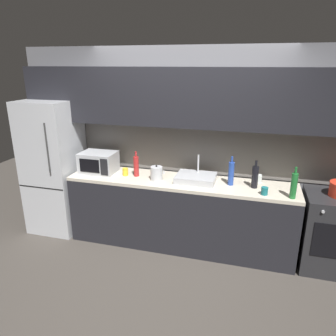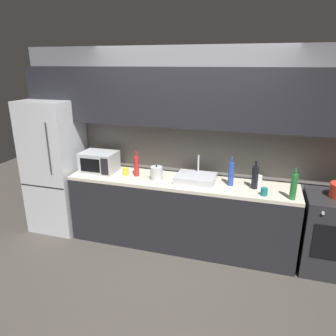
# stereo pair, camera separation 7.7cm
# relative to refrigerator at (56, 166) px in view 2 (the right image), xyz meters

# --- Properties ---
(ground_plane) EXTENTS (10.00, 10.00, 0.00)m
(ground_plane) POSITION_rel_refrigerator_xyz_m (1.81, -0.90, -0.92)
(ground_plane) COLOR #3D3833
(back_wall) EXTENTS (4.59, 0.44, 2.50)m
(back_wall) POSITION_rel_refrigerator_xyz_m (1.81, 0.30, 0.63)
(back_wall) COLOR slate
(back_wall) RESTS_ON ground
(counter_run) EXTENTS (2.85, 0.60, 0.90)m
(counter_run) POSITION_rel_refrigerator_xyz_m (1.81, 0.00, -0.47)
(counter_run) COLOR black
(counter_run) RESTS_ON ground
(refrigerator) EXTENTS (0.68, 0.69, 1.83)m
(refrigerator) POSITION_rel_refrigerator_xyz_m (0.00, 0.00, 0.00)
(refrigerator) COLOR #B7BABF
(refrigerator) RESTS_ON ground
(oven_range) EXTENTS (0.60, 0.62, 0.90)m
(oven_range) POSITION_rel_refrigerator_xyz_m (3.57, -0.00, -0.47)
(oven_range) COLOR #232326
(oven_range) RESTS_ON ground
(microwave) EXTENTS (0.46, 0.35, 0.27)m
(microwave) POSITION_rel_refrigerator_xyz_m (0.68, 0.02, 0.12)
(microwave) COLOR #A8AAAF
(microwave) RESTS_ON counter_run
(sink_basin) EXTENTS (0.48, 0.38, 0.30)m
(sink_basin) POSITION_rel_refrigerator_xyz_m (2.00, 0.03, 0.02)
(sink_basin) COLOR #ADAFB5
(sink_basin) RESTS_ON counter_run
(kettle) EXTENTS (0.19, 0.15, 0.20)m
(kettle) POSITION_rel_refrigerator_xyz_m (1.52, -0.06, 0.07)
(kettle) COLOR #B7BABF
(kettle) RESTS_ON counter_run
(wine_bottle_dark) EXTENTS (0.07, 0.07, 0.33)m
(wine_bottle_dark) POSITION_rel_refrigerator_xyz_m (2.70, 0.00, 0.12)
(wine_bottle_dark) COLOR black
(wine_bottle_dark) RESTS_ON counter_run
(wine_bottle_red) EXTENTS (0.07, 0.07, 0.33)m
(wine_bottle_red) POSITION_rel_refrigerator_xyz_m (1.22, 0.00, 0.12)
(wine_bottle_red) COLOR #A82323
(wine_bottle_red) RESTS_ON counter_run
(wine_bottle_blue) EXTENTS (0.07, 0.07, 0.35)m
(wine_bottle_blue) POSITION_rel_refrigerator_xyz_m (2.42, 0.02, 0.13)
(wine_bottle_blue) COLOR #234299
(wine_bottle_blue) RESTS_ON counter_run
(wine_bottle_green) EXTENTS (0.07, 0.07, 0.35)m
(wine_bottle_green) POSITION_rel_refrigerator_xyz_m (3.10, -0.20, 0.13)
(wine_bottle_green) COLOR #1E6B2D
(wine_bottle_green) RESTS_ON counter_run
(mug_teal) EXTENTS (0.07, 0.07, 0.09)m
(mug_teal) POSITION_rel_refrigerator_xyz_m (2.81, -0.19, 0.03)
(mug_teal) COLOR #19666B
(mug_teal) RESTS_ON counter_run
(mug_clear) EXTENTS (0.08, 0.08, 0.09)m
(mug_clear) POSITION_rel_refrigerator_xyz_m (2.75, 0.20, 0.03)
(mug_clear) COLOR silver
(mug_clear) RESTS_ON counter_run
(mug_yellow) EXTENTS (0.07, 0.07, 0.10)m
(mug_yellow) POSITION_rel_refrigerator_xyz_m (1.08, -0.02, 0.03)
(mug_yellow) COLOR gold
(mug_yellow) RESTS_ON counter_run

